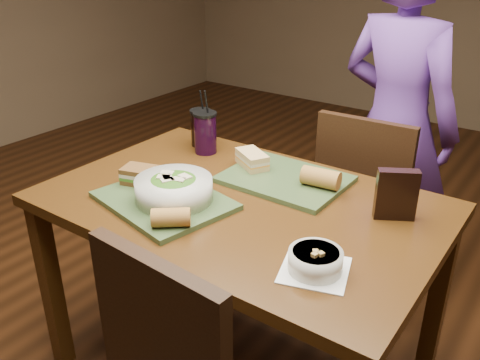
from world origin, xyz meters
name	(u,v)px	position (x,y,z in m)	size (l,w,h in m)	color
dining_table	(240,223)	(0.00, 0.00, 0.66)	(1.30, 0.85, 0.75)	#44270D
chair_far	(366,203)	(0.19, 0.67, 0.51)	(0.41, 0.41, 0.91)	black
diner	(396,126)	(0.19, 0.92, 0.79)	(0.58, 0.38, 1.57)	#5B3085
tray_near	(164,201)	(-0.19, -0.17, 0.76)	(0.42, 0.32, 0.02)	#384D29
tray_far	(285,179)	(0.05, 0.21, 0.76)	(0.42, 0.32, 0.02)	#384D29
salad_bowl	(174,188)	(-0.15, -0.15, 0.81)	(0.25, 0.25, 0.08)	silver
soup_bowl	(315,260)	(0.40, -0.22, 0.78)	(0.21, 0.21, 0.07)	white
sandwich_near	(141,175)	(-0.33, -0.13, 0.80)	(0.14, 0.11, 0.06)	#593819
sandwich_far	(252,159)	(-0.10, 0.22, 0.80)	(0.16, 0.14, 0.06)	tan
baguette_near	(171,217)	(-0.04, -0.29, 0.80)	(0.06, 0.06, 0.11)	#AD7533
baguette_far	(321,178)	(0.19, 0.21, 0.80)	(0.06, 0.06, 0.13)	#AD7533
cup_cola	(201,127)	(-0.42, 0.31, 0.83)	(0.09, 0.09, 0.24)	black
cup_berry	(205,132)	(-0.36, 0.26, 0.84)	(0.10, 0.10, 0.26)	black
chip_bag	(396,195)	(0.46, 0.17, 0.83)	(0.12, 0.04, 0.16)	black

